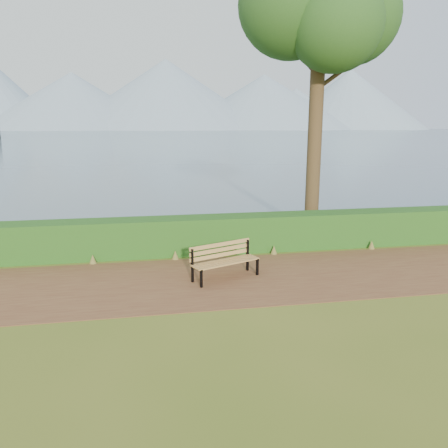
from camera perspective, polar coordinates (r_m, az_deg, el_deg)
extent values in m
plane|color=#52631C|center=(9.84, 0.94, -7.79)|extent=(140.00, 140.00, 0.00)
cube|color=brown|center=(10.12, 0.61, -7.18)|extent=(40.00, 3.40, 0.01)
cube|color=#154915|center=(12.14, -1.43, -1.34)|extent=(32.00, 0.85, 1.00)
cube|color=slate|center=(269.07, -10.08, 11.77)|extent=(700.00, 510.00, 0.00)
cone|color=#7E95A8|center=(408.73, -19.09, 14.90)|extent=(160.00, 160.00, 48.00)
cone|color=#7E95A8|center=(415.53, -7.53, 16.39)|extent=(190.00, 190.00, 62.00)
cone|color=#7E95A8|center=(424.59, 5.22, 15.55)|extent=(170.00, 170.00, 50.00)
cone|color=#7E95A8|center=(465.80, 16.02, 15.36)|extent=(150.00, 150.00, 58.00)
cone|color=#7E95A8|center=(439.34, -11.68, 14.27)|extent=(120.00, 120.00, 35.00)
cone|color=#7E95A8|center=(460.12, 9.32, 14.59)|extent=(130.00, 130.00, 40.00)
cube|color=black|center=(9.54, -3.00, -7.18)|extent=(0.06, 0.07, 0.41)
cube|color=black|center=(9.81, -4.16, -5.49)|extent=(0.06, 0.07, 0.78)
cube|color=black|center=(9.65, -3.59, -5.85)|extent=(0.22, 0.45, 0.05)
cube|color=black|center=(10.33, 4.37, -5.63)|extent=(0.06, 0.07, 0.41)
cube|color=black|center=(10.58, 3.09, -4.11)|extent=(0.06, 0.07, 0.78)
cube|color=black|center=(10.43, 3.73, -4.42)|extent=(0.22, 0.45, 0.05)
cube|color=#AD7E43|center=(9.87, 0.76, -5.23)|extent=(1.53, 0.69, 0.03)
cube|color=#AD7E43|center=(9.97, 0.39, -5.06)|extent=(1.53, 0.69, 0.03)
cube|color=#AD7E43|center=(10.06, 0.04, -4.89)|extent=(1.53, 0.69, 0.03)
cube|color=#AD7E43|center=(10.15, -0.31, -4.73)|extent=(1.53, 0.69, 0.03)
cube|color=#AD7E43|center=(10.16, -0.48, -4.07)|extent=(1.52, 0.65, 0.09)
cube|color=#AD7E43|center=(10.13, -0.48, -3.38)|extent=(1.52, 0.65, 0.09)
cube|color=#AD7E43|center=(10.09, -0.48, -2.69)|extent=(1.52, 0.65, 0.09)
cylinder|color=#3D2919|center=(14.33, 11.94, 14.71)|extent=(0.45, 0.45, 8.03)
sphere|color=#1A4416|center=(15.17, 16.38, 24.58)|extent=(2.90, 2.90, 2.90)
sphere|color=#1A4416|center=(14.43, 8.74, 26.48)|extent=(3.12, 3.12, 3.12)
sphere|color=#1A4416|center=(13.88, 14.38, 23.97)|extent=(2.68, 2.68, 2.68)
cylinder|color=#3D2919|center=(14.59, 14.03, 18.09)|extent=(1.17, 0.13, 0.88)
cylinder|color=#3D2919|center=(14.41, 10.28, 20.56)|extent=(0.91, 0.42, 0.80)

